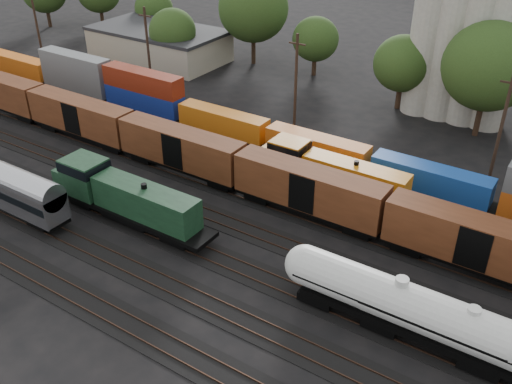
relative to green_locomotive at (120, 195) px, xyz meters
The scene contains 12 objects.
ground 16.18m from the green_locomotive, 18.28° to the left, with size 600.00×600.00×0.00m, color black.
tracks 16.17m from the green_locomotive, 18.28° to the left, with size 180.00×33.20×0.20m.
green_locomotive is the anchor object (origin of this frame).
tank_car_a 27.08m from the green_locomotive, ahead, with size 18.13×3.25×4.75m.
tank_car_b 32.00m from the green_locomotive, ahead, with size 17.25×3.09×4.52m.
orange_locomotive 20.38m from the green_locomotive, 47.38° to the left, with size 17.80×2.97×4.45m.
boxcar_string 13.25m from the green_locomotive, 130.96° to the left, with size 122.80×2.90×4.20m.
container_wall 29.52m from the green_locomotive, 42.66° to the left, with size 170.47×2.60×5.80m.
grain_silo 45.74m from the green_locomotive, 65.81° to the left, with size 13.40×5.00×29.00m.
industrial_sheds 45.76m from the green_locomotive, 61.60° to the left, with size 119.38×17.26×5.10m.
tree_band 46.52m from the green_locomotive, 68.02° to the left, with size 163.03×21.89×14.15m.
utility_poles 31.14m from the green_locomotive, 60.73° to the left, with size 122.20×0.36×12.00m.
Camera 1 is at (20.21, -35.87, 30.17)m, focal length 40.00 mm.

